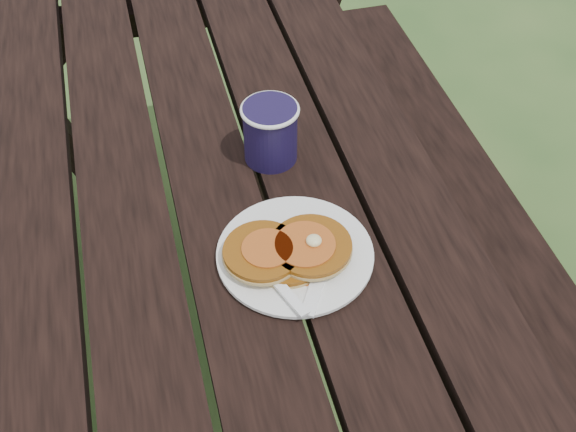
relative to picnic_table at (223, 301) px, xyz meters
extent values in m
plane|color=#2F5122|center=(0.00, 0.00, -0.37)|extent=(60.00, 60.00, 0.00)
cube|color=black|center=(0.00, 0.00, 0.36)|extent=(0.75, 1.80, 0.04)
cube|color=black|center=(0.55, 0.00, 0.06)|extent=(0.25, 1.80, 0.04)
cylinder|color=white|center=(0.09, -0.23, 0.39)|extent=(0.26, 0.26, 0.01)
cylinder|color=#8B4D0F|center=(0.08, -0.24, 0.40)|extent=(0.12, 0.12, 0.01)
cylinder|color=#8B4D0F|center=(0.04, -0.23, 0.41)|extent=(0.12, 0.12, 0.01)
cylinder|color=#8B4D0F|center=(0.11, -0.24, 0.41)|extent=(0.12, 0.12, 0.01)
cylinder|color=#9C4616|center=(0.10, -0.24, 0.42)|extent=(0.09, 0.09, 0.00)
ellipsoid|color=#F4E59E|center=(0.12, -0.24, 0.42)|extent=(0.02, 0.02, 0.01)
cube|color=white|center=(0.12, -0.27, 0.39)|extent=(0.11, 0.17, 0.00)
cylinder|color=#181035|center=(0.11, 0.00, 0.44)|extent=(0.09, 0.09, 0.11)
torus|color=white|center=(0.11, 0.00, 0.49)|extent=(0.10, 0.10, 0.01)
cylinder|color=black|center=(0.11, 0.00, 0.48)|extent=(0.08, 0.08, 0.01)
camera|label=1|loc=(-0.10, -0.91, 1.22)|focal=45.00mm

